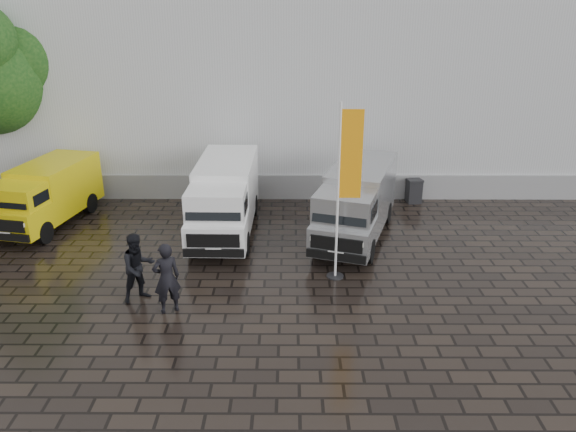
% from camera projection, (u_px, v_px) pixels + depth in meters
% --- Properties ---
extents(ground, '(120.00, 120.00, 0.00)m').
position_uv_depth(ground, '(297.00, 296.00, 15.50)').
color(ground, black).
rests_on(ground, ground).
extents(exhibition_hall, '(44.00, 16.00, 12.00)m').
position_uv_depth(exhibition_hall, '(334.00, 32.00, 28.16)').
color(exhibition_hall, silver).
rests_on(exhibition_hall, ground).
extents(hall_plinth, '(44.00, 0.15, 1.00)m').
position_uv_depth(hall_plinth, '(345.00, 187.00, 22.70)').
color(hall_plinth, gray).
rests_on(hall_plinth, ground).
extents(van_yellow, '(2.69, 4.94, 2.16)m').
position_uv_depth(van_yellow, '(46.00, 196.00, 19.92)').
color(van_yellow, '#D2BD0B').
rests_on(van_yellow, ground).
extents(van_white, '(1.97, 5.65, 2.43)m').
position_uv_depth(van_white, '(225.00, 200.00, 19.16)').
color(van_white, white).
rests_on(van_white, ground).
extents(van_silver, '(3.45, 5.82, 2.39)m').
position_uv_depth(van_silver, '(356.00, 204.00, 18.81)').
color(van_silver, '#A6A8AA').
rests_on(van_silver, ground).
extents(flagpole, '(0.88, 0.50, 5.16)m').
position_uv_depth(flagpole, '(345.00, 184.00, 15.49)').
color(flagpole, black).
rests_on(flagpole, ground).
extents(wheelie_bin, '(0.64, 0.64, 0.95)m').
position_uv_depth(wheelie_bin, '(414.00, 191.00, 22.33)').
color(wheelie_bin, black).
rests_on(wheelie_bin, ground).
extents(person_front, '(0.84, 0.72, 1.94)m').
position_uv_depth(person_front, '(167.00, 278.00, 14.41)').
color(person_front, black).
rests_on(person_front, ground).
extents(person_tent, '(1.19, 1.15, 1.92)m').
position_uv_depth(person_tent, '(138.00, 267.00, 15.00)').
color(person_tent, black).
rests_on(person_tent, ground).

